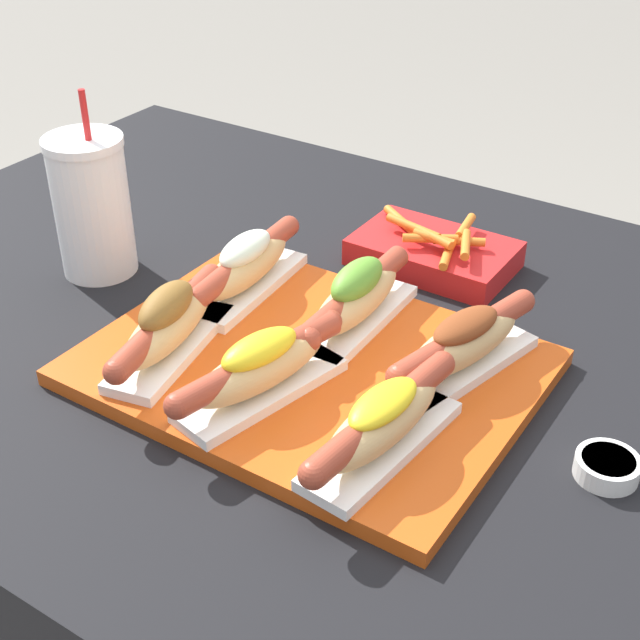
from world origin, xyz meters
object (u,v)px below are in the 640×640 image
hot_dog_1 (260,368)px  hot_dog_4 (354,300)px  hot_dog_2 (382,422)px  drink_cup (92,206)px  serving_tray (310,367)px  sauce_bowl (607,466)px  hot_dog_5 (464,343)px  hot_dog_0 (168,324)px  hot_dog_3 (246,266)px  fries_basket (434,252)px

hot_dog_1 → hot_dog_4: bearing=85.6°
hot_dog_2 → hot_dog_4: size_ratio=1.00×
drink_cup → hot_dog_2: bearing=-14.4°
hot_dog_4 → hot_dog_2: bearing=-51.7°
serving_tray → drink_cup: size_ratio=1.92×
hot_dog_1 → sauce_bowl: 0.34m
hot_dog_2 → hot_dog_4: bearing=128.3°
hot_dog_1 → hot_dog_5: 0.21m
hot_dog_0 → drink_cup: size_ratio=0.93×
serving_tray → hot_dog_0: bearing=-153.0°
hot_dog_2 → hot_dog_3: size_ratio=1.00×
sauce_bowl → hot_dog_3: bearing=172.5°
serving_tray → hot_dog_0: hot_dog_0 is taller
hot_dog_4 → hot_dog_0: bearing=-132.7°
hot_dog_4 → drink_cup: 0.36m
hot_dog_2 → fries_basket: bearing=109.9°
hot_dog_0 → drink_cup: 0.24m
serving_tray → hot_dog_3: 0.17m
hot_dog_2 → hot_dog_5: (0.01, 0.15, 0.00)m
serving_tray → sauce_bowl: bearing=3.4°
hot_dog_0 → drink_cup: drink_cup is taller
hot_dog_3 → sauce_bowl: size_ratio=3.77×
serving_tray → hot_dog_4: (0.00, 0.08, 0.04)m
hot_dog_2 → sauce_bowl: size_ratio=3.77×
hot_dog_4 → hot_dog_5: hot_dog_4 is taller
hot_dog_1 → hot_dog_3: size_ratio=0.98×
hot_dog_1 → hot_dog_3: hot_dog_3 is taller
hot_dog_0 → hot_dog_3: bearing=93.5°
hot_dog_5 → drink_cup: bearing=-176.4°
hot_dog_3 → sauce_bowl: hot_dog_3 is taller
hot_dog_5 → drink_cup: 0.49m
hot_dog_2 → hot_dog_4: 0.21m
serving_tray → hot_dog_0: (-0.13, -0.07, 0.04)m
hot_dog_3 → sauce_bowl: 0.46m
serving_tray → hot_dog_5: bearing=27.3°
hot_dog_0 → hot_dog_1: bearing=-3.6°
serving_tray → hot_dog_5: size_ratio=2.07×
sauce_bowl → fries_basket: size_ratio=0.30×
drink_cup → hot_dog_3: bearing=10.0°
hot_dog_3 → hot_dog_4: 0.15m
hot_dog_1 → hot_dog_2: 0.14m
serving_tray → drink_cup: bearing=173.1°
serving_tray → hot_dog_4: hot_dog_4 is taller
hot_dog_5 → sauce_bowl: size_ratio=3.69×
hot_dog_3 → hot_dog_5: hot_dog_3 is taller
hot_dog_1 → drink_cup: (-0.34, 0.12, 0.04)m
hot_dog_1 → serving_tray: bearing=84.5°
hot_dog_1 → hot_dog_0: bearing=176.4°
hot_dog_3 → serving_tray: bearing=-29.1°
hot_dog_4 → sauce_bowl: (0.31, -0.06, -0.04)m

